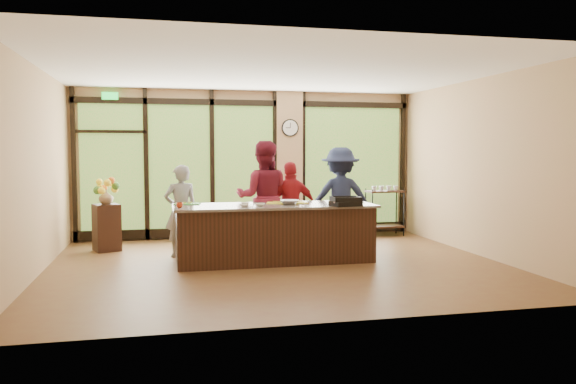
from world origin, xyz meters
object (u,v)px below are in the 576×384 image
flower_stand (107,227)px  roasting_pan (346,203)px  cook_right (340,198)px  cook_left (181,211)px  bar_cart (385,206)px  island_base (274,234)px

flower_stand → roasting_pan: bearing=-48.8°
cook_right → flower_stand: cook_right is taller
cook_left → roasting_pan: 2.78m
cook_left → bar_cart: cook_left is taller
cook_right → island_base: bearing=41.3°
island_base → roasting_pan: roasting_pan is taller
cook_left → cook_right: size_ratio=0.84×
flower_stand → bar_cart: size_ratio=0.80×
cook_left → bar_cart: size_ratio=1.48×
roasting_pan → island_base: bearing=145.8°
bar_cart → roasting_pan: bearing=-124.7°
cook_left → bar_cart: bearing=-172.1°
island_base → cook_right: size_ratio=1.68×
flower_stand → bar_cart: bar_cart is taller
roasting_pan → cook_right: bearing=65.1°
island_base → cook_right: 1.71m
cook_right → roasting_pan: cook_right is taller
cook_left → flower_stand: size_ratio=1.85×
island_base → cook_left: (-1.45, 0.76, 0.33)m
island_base → flower_stand: bearing=149.8°
roasting_pan → bar_cart: (1.76, 2.66, -0.33)m
cook_left → island_base: bearing=141.7°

